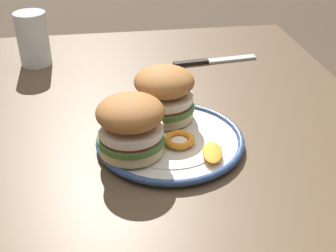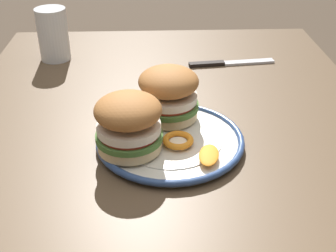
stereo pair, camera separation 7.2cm
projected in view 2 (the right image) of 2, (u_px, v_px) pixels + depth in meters
name	position (u px, v px, depth m)	size (l,w,h in m)	color
dining_table	(170.00, 192.00, 0.85)	(1.28, 0.87, 0.74)	brown
dinner_plate	(168.00, 140.00, 0.80)	(0.27, 0.27, 0.02)	silver
sandwich_half_left	(129.00, 122.00, 0.74)	(0.16, 0.16, 0.10)	beige
sandwich_half_right	(169.00, 93.00, 0.84)	(0.16, 0.16, 0.10)	beige
orange_peel_curled	(178.00, 140.00, 0.78)	(0.06, 0.06, 0.01)	orange
orange_peel_strip_long	(209.00, 155.00, 0.74)	(0.07, 0.04, 0.01)	orange
drinking_glass	(54.00, 38.00, 1.13)	(0.08, 0.08, 0.13)	white
table_knife	(226.00, 64.00, 1.12)	(0.04, 0.22, 0.01)	silver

